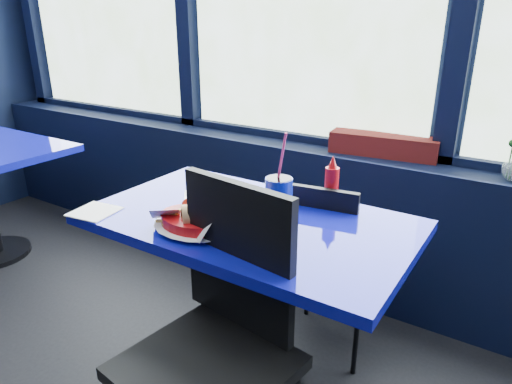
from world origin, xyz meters
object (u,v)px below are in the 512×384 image
at_px(near_table, 249,260).
at_px(ketchup_bottle, 332,183).
at_px(food_basket, 197,219).
at_px(chair_near_front, 220,326).
at_px(planter_box, 383,145).
at_px(chair_near_back, 324,258).
at_px(soda_cup, 279,198).

relative_size(near_table, ketchup_bottle, 5.90).
bearing_deg(near_table, ketchup_bottle, 53.48).
relative_size(near_table, food_basket, 3.56).
bearing_deg(near_table, chair_near_front, -68.62).
bearing_deg(planter_box, chair_near_front, -99.00).
relative_size(near_table, planter_box, 2.29).
xyz_separation_m(chair_near_back, soda_cup, (-0.07, -0.28, 0.36)).
distance_m(chair_near_back, food_basket, 0.65).
bearing_deg(chair_near_front, chair_near_back, 96.05).
height_order(near_table, planter_box, planter_box).
height_order(chair_near_front, food_basket, chair_near_front).
distance_m(near_table, planter_box, 0.97).
xyz_separation_m(chair_near_back, ketchup_bottle, (0.03, -0.05, 0.36)).
distance_m(food_basket, soda_cup, 0.30).
xyz_separation_m(near_table, food_basket, (-0.09, -0.18, 0.22)).
bearing_deg(chair_near_back, food_basket, 54.19).
height_order(chair_near_front, planter_box, chair_near_front).
xyz_separation_m(chair_near_back, planter_box, (0.03, 0.58, 0.37)).
relative_size(chair_near_front, soda_cup, 2.95).
bearing_deg(food_basket, chair_near_front, -58.50).
xyz_separation_m(near_table, chair_near_front, (0.15, -0.38, 0.00)).
xyz_separation_m(planter_box, ketchup_bottle, (0.00, -0.63, -0.01)).
xyz_separation_m(chair_near_front, food_basket, (-0.24, 0.20, 0.22)).
height_order(chair_near_back, soda_cup, soda_cup).
distance_m(near_table, food_basket, 0.30).
xyz_separation_m(planter_box, soda_cup, (-0.10, -0.86, -0.02)).
distance_m(near_table, chair_near_front, 0.41).
bearing_deg(chair_near_back, ketchup_bottle, 115.38).
bearing_deg(planter_box, ketchup_bottle, -96.38).
bearing_deg(planter_box, soda_cup, -103.34).
height_order(chair_near_back, food_basket, food_basket).
height_order(planter_box, ketchup_bottle, ketchup_bottle).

